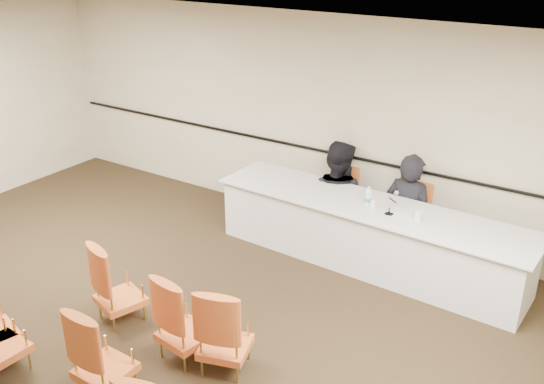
{
  "coord_description": "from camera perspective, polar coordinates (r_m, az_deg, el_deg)",
  "views": [
    {
      "loc": [
        3.76,
        -3.23,
        3.99
      ],
      "look_at": [
        -0.06,
        2.6,
        0.96
      ],
      "focal_mm": 40.0,
      "sensor_mm": 36.0,
      "label": 1
    }
  ],
  "objects": [
    {
      "name": "floor",
      "position": [
        6.36,
        -13.01,
        -16.09
      ],
      "size": [
        10.0,
        10.0,
        0.0
      ],
      "primitive_type": "plane",
      "color": "black",
      "rests_on": "ground"
    },
    {
      "name": "ceiling",
      "position": [
        5.05,
        -16.11,
        11.29
      ],
      "size": [
        10.0,
        10.0,
        0.0
      ],
      "primitive_type": "plane",
      "rotation": [
        3.14,
        0.0,
        0.0
      ],
      "color": "white",
      "rests_on": "ground"
    },
    {
      "name": "wall_back",
      "position": [
        8.52,
        5.52,
        6.37
      ],
      "size": [
        10.0,
        0.04,
        3.0
      ],
      "primitive_type": "cube",
      "color": "beige",
      "rests_on": "ground"
    },
    {
      "name": "wall_rail",
      "position": [
        8.61,
        5.29,
        3.76
      ],
      "size": [
        9.8,
        0.04,
        0.03
      ],
      "primitive_type": "cube",
      "color": "black",
      "rests_on": "wall_back"
    },
    {
      "name": "panel_table",
      "position": [
        7.83,
        8.99,
        -3.99
      ],
      "size": [
        4.17,
        1.11,
        0.83
      ],
      "primitive_type": null,
      "rotation": [
        0.0,
        0.0,
        -0.04
      ],
      "color": "silver",
      "rests_on": "ground"
    },
    {
      "name": "panelist_main",
      "position": [
        8.2,
        12.61,
        -2.51
      ],
      "size": [
        0.69,
        0.48,
        1.83
      ],
      "primitive_type": "imported",
      "rotation": [
        0.0,
        0.0,
        3.07
      ],
      "color": "black",
      "rests_on": "ground"
    },
    {
      "name": "panelist_main_chair",
      "position": [
        8.2,
        12.61,
        -2.51
      ],
      "size": [
        0.52,
        0.52,
        0.95
      ],
      "primitive_type": null,
      "rotation": [
        0.0,
        0.0,
        -0.04
      ],
      "color": "#A5531D",
      "rests_on": "ground"
    },
    {
      "name": "panelist_second",
      "position": [
        8.65,
        6.06,
        -1.15
      ],
      "size": [
        0.92,
        0.72,
        1.88
      ],
      "primitive_type": "imported",
      "rotation": [
        0.0,
        0.0,
        3.13
      ],
      "color": "black",
      "rests_on": "ground"
    },
    {
      "name": "panelist_second_chair",
      "position": [
        8.62,
        6.08,
        -0.73
      ],
      "size": [
        0.52,
        0.52,
        0.95
      ],
      "primitive_type": null,
      "rotation": [
        0.0,
        0.0,
        -0.04
      ],
      "color": "#A5531D",
      "rests_on": "ground"
    },
    {
      "name": "papers",
      "position": [
        7.44,
        11.98,
        -2.2
      ],
      "size": [
        0.37,
        0.33,
        0.0
      ],
      "primitive_type": "cube",
      "rotation": [
        0.0,
        0.0,
        0.44
      ],
      "color": "white",
      "rests_on": "panel_table"
    },
    {
      "name": "microphone",
      "position": [
        7.39,
        11.02,
        -1.15
      ],
      "size": [
        0.12,
        0.2,
        0.27
      ],
      "primitive_type": null,
      "rotation": [
        0.0,
        0.0,
        -0.12
      ],
      "color": "black",
      "rests_on": "panel_table"
    },
    {
      "name": "water_bottle",
      "position": [
        7.61,
        9.06,
        -0.35
      ],
      "size": [
        0.09,
        0.09,
        0.25
      ],
      "primitive_type": null,
      "rotation": [
        0.0,
        0.0,
        0.23
      ],
      "color": "teal",
      "rests_on": "panel_table"
    },
    {
      "name": "drinking_glass",
      "position": [
        7.56,
        9.47,
        -1.16
      ],
      "size": [
        0.07,
        0.07,
        0.1
      ],
      "primitive_type": "cylinder",
      "rotation": [
        0.0,
        0.0,
        -0.05
      ],
      "color": "white",
      "rests_on": "panel_table"
    },
    {
      "name": "coffee_cup",
      "position": [
        7.32,
        13.56,
        -2.23
      ],
      "size": [
        0.1,
        0.1,
        0.13
      ],
      "primitive_type": "cylinder",
      "rotation": [
        0.0,
        0.0,
        0.23
      ],
      "color": "silver",
      "rests_on": "panel_table"
    },
    {
      "name": "aud_chair_front_left",
      "position": [
        6.85,
        -14.22,
        -8.21
      ],
      "size": [
        0.63,
        0.63,
        0.95
      ],
      "primitive_type": null,
      "rotation": [
        0.0,
        0.0,
        -0.31
      ],
      "color": "#A5531D",
      "rests_on": "ground"
    },
    {
      "name": "aud_chair_front_mid",
      "position": [
        6.18,
        -8.25,
        -11.5
      ],
      "size": [
        0.57,
        0.57,
        0.95
      ],
      "primitive_type": null,
      "rotation": [
        0.0,
        0.0,
        -0.14
      ],
      "color": "#A5531D",
      "rests_on": "ground"
    },
    {
      "name": "aud_chair_front_right",
      "position": [
        5.98,
        -4.47,
        -12.61
      ],
      "size": [
        0.63,
        0.63,
        0.95
      ],
      "primitive_type": null,
      "rotation": [
        0.0,
        0.0,
        0.3
      ],
      "color": "#A5531D",
      "rests_on": "ground"
    },
    {
      "name": "aud_chair_back_mid",
      "position": [
        5.9,
        -15.64,
        -14.14
      ],
      "size": [
        0.51,
        0.51,
        0.95
      ],
      "primitive_type": null,
      "rotation": [
        0.0,
        0.0,
        -0.01
      ],
      "color": "#A5531D",
      "rests_on": "ground"
    }
  ]
}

